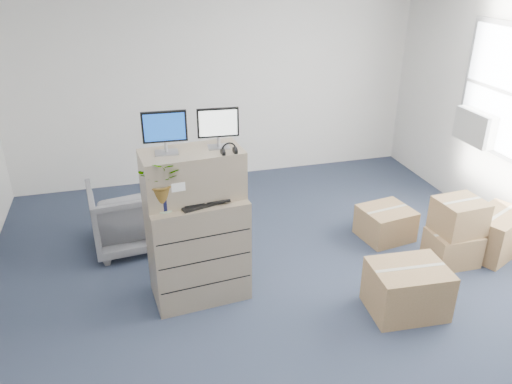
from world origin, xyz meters
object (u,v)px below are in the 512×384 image
Objects in this scene: monitor_left at (165,130)px; keyboard at (205,202)px; filing_cabinet_lower at (198,248)px; water_bottle at (200,180)px; potted_plant at (162,186)px; monitor_right at (218,126)px; office_chair at (128,213)px.

monitor_left reaches higher than keyboard.
filing_cabinet_lower is 3.65× the size of water_bottle.
monitor_right is at bearing 19.33° from potted_plant.
keyboard is at bearing -132.22° from monitor_right.
office_chair is (-0.70, 1.06, -0.79)m from water_bottle.
filing_cabinet_lower is 2.72× the size of monitor_left.
monitor_left is 1.34× the size of water_bottle.
monitor_left is at bearing 135.60° from keyboard.
office_chair is at bearing 113.49° from filing_cabinet_lower.
keyboard is at bearing -90.20° from water_bottle.
monitor_left is at bearing 161.69° from filing_cabinet_lower.
water_bottle is at bearing 9.83° from monitor_left.
office_chair is at bearing 104.54° from potted_plant.
potted_plant reaches higher than water_bottle.
monitor_left reaches higher than water_bottle.
office_chair is at bearing 102.87° from keyboard.
water_bottle is (0.07, 0.09, 0.68)m from filing_cabinet_lower.
filing_cabinet_lower is 1.23m from monitor_right.
office_chair is (-0.70, 1.25, -0.66)m from keyboard.
monitor_left is (-0.22, 0.05, 1.21)m from filing_cabinet_lower.
potted_plant is 1.58m from office_chair.
water_bottle reaches higher than keyboard.
keyboard is 1.64× the size of water_bottle.
filing_cabinet_lower is 1.32m from office_chair.
monitor_left is 0.80× the size of potted_plant.
monitor_right reaches higher than water_bottle.
monitor_left is 0.82× the size of keyboard.
water_bottle is (-0.18, 0.02, -0.52)m from monitor_right.
water_bottle reaches higher than office_chair.
water_bottle is at bearing 45.90° from filing_cabinet_lower.
monitor_left reaches higher than monitor_right.
monitor_left reaches higher than filing_cabinet_lower.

